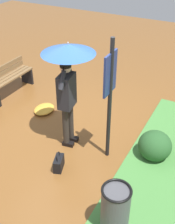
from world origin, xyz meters
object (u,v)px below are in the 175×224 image
object	(u,v)px
person_with_umbrella	(68,70)
park_bench	(9,79)
info_sign_post	(110,88)
handbag	(59,163)
trash_bin	(115,210)

from	to	relation	value
person_with_umbrella	park_bench	bearing A→B (deg)	67.66
person_with_umbrella	info_sign_post	xyz separation A→B (m)	(-0.06, -0.84, -0.11)
person_with_umbrella	handbag	xyz separation A→B (m)	(-0.80, -0.23, -1.42)
person_with_umbrella	handbag	size ratio (longest dim) A/B	5.53
park_bench	trash_bin	xyz separation A→B (m)	(-2.45, -3.94, 0.02)
person_with_umbrella	handbag	world-z (taller)	person_with_umbrella
handbag	trash_bin	size ratio (longest dim) A/B	0.44
info_sign_post	trash_bin	size ratio (longest dim) A/B	2.76
handbag	park_bench	size ratio (longest dim) A/B	0.26
handbag	person_with_umbrella	bearing A→B (deg)	16.26
park_bench	trash_bin	distance (m)	4.64
person_with_umbrella	park_bench	size ratio (longest dim) A/B	1.46
person_with_umbrella	trash_bin	distance (m)	2.46
info_sign_post	trash_bin	distance (m)	1.92
info_sign_post	handbag	distance (m)	1.63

